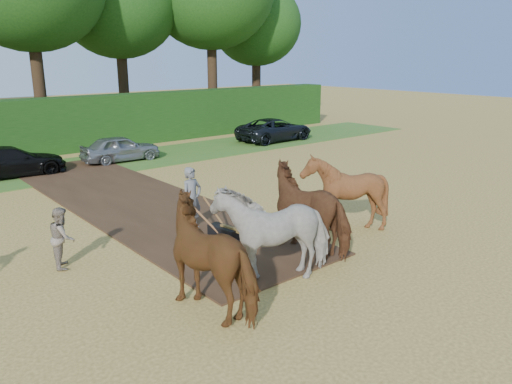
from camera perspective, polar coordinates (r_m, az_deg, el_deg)
ground at (r=12.51m, az=-5.28°, el=-9.38°), size 120.00×120.00×0.00m
earth_strip at (r=18.92m, az=-13.73°, el=-1.02°), size 4.50×17.00×0.05m
grass_verge at (r=24.80m, az=-24.15°, el=1.90°), size 50.00×5.00×0.03m
hedgerow at (r=28.85m, az=-27.04°, el=6.30°), size 46.00×1.60×3.00m
spectator_near at (r=13.55m, az=-21.26°, el=-4.84°), size 0.83×0.93×1.57m
plough_team at (r=12.93m, az=3.97°, el=-2.93°), size 7.88×6.27×2.36m
parked_cars at (r=25.21m, az=-20.94°, el=3.99°), size 30.54×3.17×1.42m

